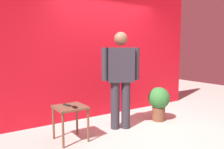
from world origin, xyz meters
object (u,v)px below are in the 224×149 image
at_px(tv_remote, 67,105).
at_px(potted_plant, 159,101).
at_px(standing_person, 121,75).
at_px(side_table, 70,112).
at_px(cell_phone, 75,107).

relative_size(tv_remote, potted_plant, 0.25).
xyz_separation_m(standing_person, side_table, (-0.99, -0.01, -0.52)).
bearing_deg(cell_phone, potted_plant, 8.41).
relative_size(cell_phone, tv_remote, 0.85).
xyz_separation_m(standing_person, tv_remote, (-1.01, 0.05, -0.42)).
distance_m(tv_remote, potted_plant, 1.93).
bearing_deg(cell_phone, standing_person, 13.90).
relative_size(side_table, tv_remote, 3.28).
distance_m(standing_person, side_table, 1.12).
distance_m(standing_person, potted_plant, 1.08).
bearing_deg(tv_remote, potted_plant, -15.93).
bearing_deg(tv_remote, standing_person, -15.39).
relative_size(standing_person, cell_phone, 12.19).
distance_m(cell_phone, tv_remote, 0.18).
distance_m(side_table, potted_plant, 1.90).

